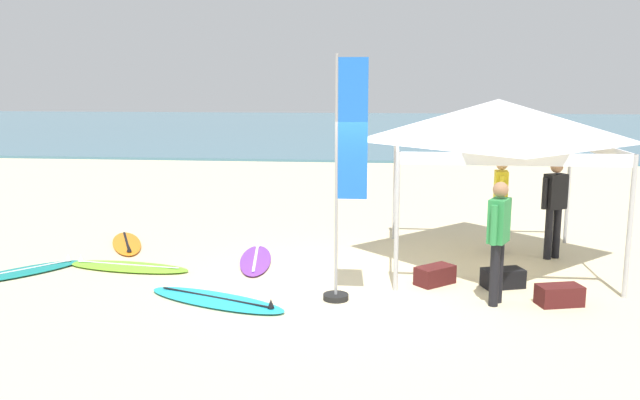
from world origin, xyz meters
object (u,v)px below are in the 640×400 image
person_yellow (500,199)px  banner_flag (345,190)px  surfboard_purple (256,260)px  person_black (555,202)px  surfboard_orange (127,243)px  gear_bag_on_sand (435,275)px  canopy_tent (498,121)px  surfboard_teal (21,272)px  surfboard_lime (128,267)px  gear_bag_near_tent (559,295)px  surfboard_cyan (216,300)px  person_green (498,234)px  gear_bag_by_pole (503,278)px

person_yellow → banner_flag: banner_flag is taller
surfboard_purple → person_black: size_ratio=1.17×
surfboard_orange → gear_bag_on_sand: gear_bag_on_sand is taller
canopy_tent → surfboard_teal: 8.05m
gear_bag_on_sand → surfboard_lime: bearing=176.4°
surfboard_lime → gear_bag_near_tent: gear_bag_near_tent is taller
gear_bag_near_tent → gear_bag_on_sand: size_ratio=1.00×
person_yellow → surfboard_cyan: bearing=-144.0°
surfboard_lime → surfboard_purple: same height
surfboard_cyan → person_green: bearing=5.0°
surfboard_purple → banner_flag: bearing=-48.1°
person_black → banner_flag: 4.33m
person_green → gear_bag_near_tent: size_ratio=2.85×
surfboard_cyan → person_green: (3.86, 0.34, 0.95)m
canopy_tent → gear_bag_near_tent: 3.10m
surfboard_orange → gear_bag_near_tent: gear_bag_near_tent is taller
surfboard_purple → person_yellow: bearing=13.9°
person_yellow → gear_bag_near_tent: (0.39, -2.77, -0.85)m
surfboard_purple → gear_bag_on_sand: size_ratio=3.32×
surfboard_lime → surfboard_teal: size_ratio=1.21×
surfboard_teal → gear_bag_by_pole: gear_bag_by_pole is taller
surfboard_orange → banner_flag: banner_flag is taller
banner_flag → gear_bag_near_tent: (2.96, 0.09, -1.43)m
surfboard_lime → person_black: person_black is taller
person_yellow → banner_flag: bearing=-132.0°
surfboard_cyan → canopy_tent: bearing=30.5°
surfboard_cyan → gear_bag_on_sand: bearing=20.6°
gear_bag_by_pole → surfboard_orange: bearing=164.3°
surfboard_cyan → gear_bag_by_pole: gear_bag_by_pole is taller
person_yellow → gear_bag_on_sand: size_ratio=2.85×
surfboard_purple → gear_bag_by_pole: size_ratio=3.32×
surfboard_orange → person_yellow: (6.84, 0.18, 0.95)m
surfboard_orange → surfboard_purple: (2.63, -0.86, -0.00)m
surfboard_purple → surfboard_lime: bearing=-162.3°
surfboard_orange → gear_bag_by_pole: bearing=-15.7°
canopy_tent → surfboard_cyan: bearing=-149.5°
surfboard_cyan → person_black: size_ratio=1.33×
person_yellow → gear_bag_by_pole: person_yellow is taller
banner_flag → surfboard_orange: bearing=147.8°
surfboard_cyan → person_yellow: 5.44m
person_green → banner_flag: banner_flag is taller
surfboard_lime → surfboard_teal: same height
surfboard_teal → surfboard_purple: size_ratio=0.90×
surfboard_cyan → person_green: person_green is taller
surfboard_teal → person_yellow: size_ratio=1.05×
canopy_tent → surfboard_lime: size_ratio=1.54×
surfboard_purple → person_green: (3.73, -1.77, 0.95)m
surfboard_cyan → gear_bag_by_pole: (4.09, 1.12, 0.10)m
person_green → gear_bag_on_sand: bearing=133.1°
person_green → gear_bag_on_sand: person_green is taller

